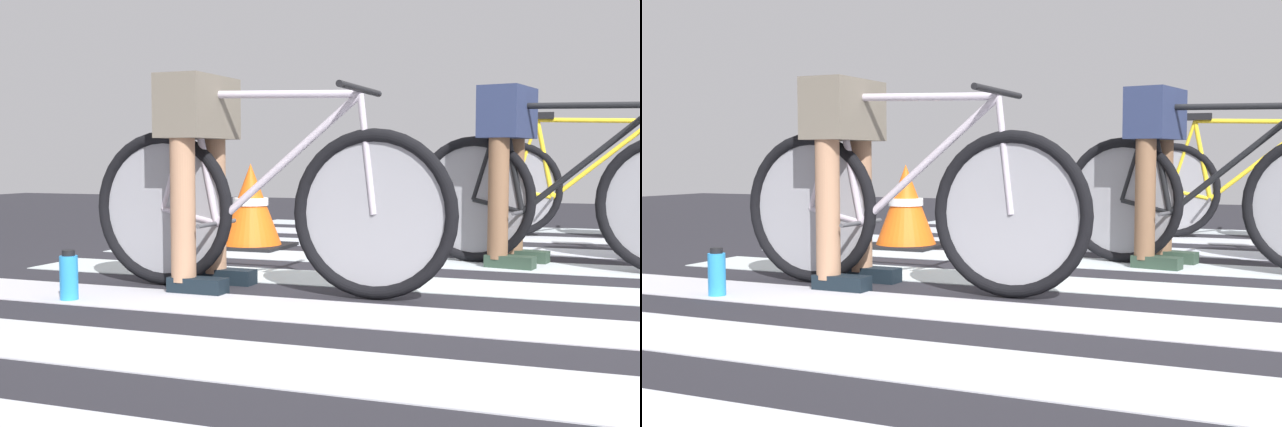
# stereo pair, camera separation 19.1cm
# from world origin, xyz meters

# --- Properties ---
(ground) EXTENTS (18.00, 14.00, 0.02)m
(ground) POSITION_xyz_m (0.00, 0.00, 0.01)
(ground) COLOR #24242A
(crosswalk_markings) EXTENTS (5.35, 5.77, 0.00)m
(crosswalk_markings) POSITION_xyz_m (0.02, 0.26, 0.02)
(crosswalk_markings) COLOR silver
(crosswalk_markings) RESTS_ON ground
(bicycle_1_of_4) EXTENTS (1.74, 0.52, 0.93)m
(bicycle_1_of_4) POSITION_xyz_m (-1.07, -0.56, 0.41)
(bicycle_1_of_4) COLOR black
(bicycle_1_of_4) RESTS_ON ground
(cyclist_1_of_4) EXTENTS (0.32, 0.41, 0.96)m
(cyclist_1_of_4) POSITION_xyz_m (-1.38, -0.55, 0.64)
(cyclist_1_of_4) COLOR #A87A5B
(cyclist_1_of_4) RESTS_ON ground
(bicycle_2_of_4) EXTENTS (1.72, 0.55, 0.93)m
(bicycle_2_of_4) POSITION_xyz_m (0.14, 0.66, 0.41)
(bicycle_2_of_4) COLOR black
(bicycle_2_of_4) RESTS_ON ground
(cyclist_2_of_4) EXTENTS (0.38, 0.45, 0.98)m
(cyclist_2_of_4) POSITION_xyz_m (-0.16, 0.71, 0.66)
(cyclist_2_of_4) COLOR brown
(cyclist_2_of_4) RESTS_ON ground
(bicycle_4_of_4) EXTENTS (1.74, 0.52, 0.93)m
(bicycle_4_of_4) POSITION_xyz_m (0.20, 2.36, 0.41)
(bicycle_4_of_4) COLOR black
(bicycle_4_of_4) RESTS_ON ground
(water_bottle) EXTENTS (0.07, 0.07, 0.21)m
(water_bottle) POSITION_xyz_m (-1.74, -1.03, 0.12)
(water_bottle) COLOR #288FDF
(water_bottle) RESTS_ON ground
(traffic_cone) EXTENTS (0.49, 0.49, 0.56)m
(traffic_cone) POSITION_xyz_m (-1.84, 0.95, 0.29)
(traffic_cone) COLOR black
(traffic_cone) RESTS_ON ground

